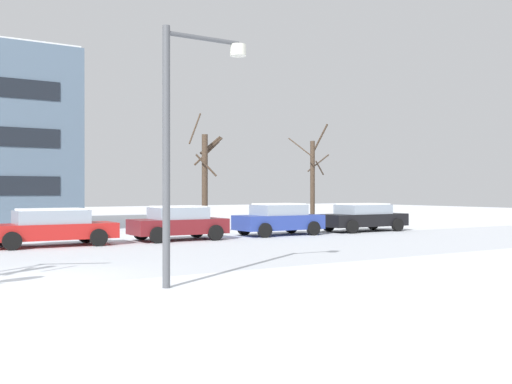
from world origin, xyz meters
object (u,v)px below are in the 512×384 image
(parked_car_blue, at_px, (279,219))
(parked_car_black, at_px, (363,217))
(street_lamp, at_px, (183,127))
(parked_car_maroon, at_px, (178,223))
(parked_car_red, at_px, (51,227))

(parked_car_blue, distance_m, parked_car_black, 5.05)
(street_lamp, xyz_separation_m, parked_car_blue, (9.94, 10.93, -2.66))
(parked_car_maroon, bearing_deg, street_lamp, -114.29)
(street_lamp, relative_size, parked_car_red, 1.19)
(parked_car_maroon, relative_size, parked_car_blue, 0.96)
(parked_car_maroon, relative_size, parked_car_black, 0.86)
(street_lamp, height_order, parked_car_black, street_lamp)
(parked_car_red, bearing_deg, parked_car_maroon, -0.65)
(street_lamp, distance_m, parked_car_red, 11.23)
(parked_car_blue, bearing_deg, street_lamp, -132.27)
(parked_car_red, height_order, parked_car_maroon, parked_car_maroon)
(street_lamp, xyz_separation_m, parked_car_black, (14.98, 10.85, -2.68))
(parked_car_maroon, xyz_separation_m, parked_car_blue, (5.05, 0.09, 0.02))
(street_lamp, relative_size, parked_car_maroon, 1.41)
(parked_car_maroon, distance_m, parked_car_black, 10.09)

